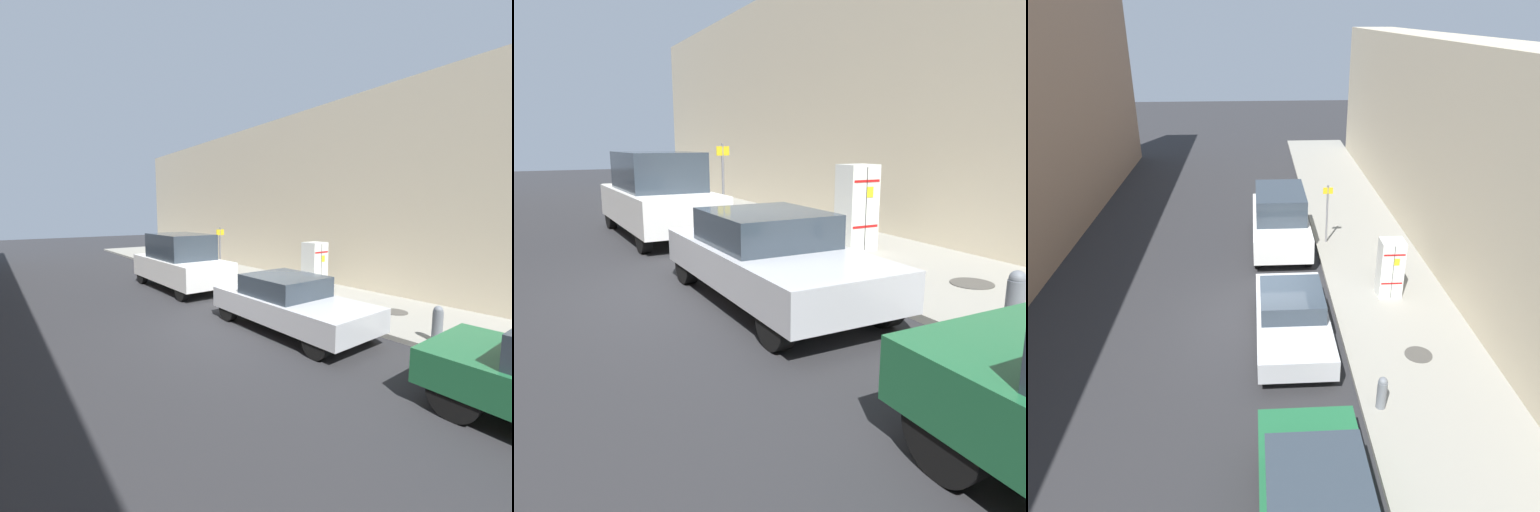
% 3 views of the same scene
% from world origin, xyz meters
% --- Properties ---
extents(ground_plane, '(80.00, 80.00, 0.00)m').
position_xyz_m(ground_plane, '(0.00, 0.00, 0.00)').
color(ground_plane, '#28282B').
extents(sidewalk_slab, '(3.64, 44.00, 0.12)m').
position_xyz_m(sidewalk_slab, '(-3.85, 0.00, 0.06)').
color(sidewalk_slab, gray).
rests_on(sidewalk_slab, ground).
extents(building_facade_near, '(2.35, 39.60, 7.25)m').
position_xyz_m(building_facade_near, '(-6.85, 0.00, 3.62)').
color(building_facade_near, beige).
rests_on(building_facade_near, ground).
extents(discarded_refrigerator, '(0.72, 0.64, 1.82)m').
position_xyz_m(discarded_refrigerator, '(-3.82, -1.19, 1.03)').
color(discarded_refrigerator, silver).
rests_on(discarded_refrigerator, sidewalk_slab).
extents(manhole_cover, '(0.70, 0.70, 0.02)m').
position_xyz_m(manhole_cover, '(-3.86, 1.90, 0.13)').
color(manhole_cover, '#47443F').
rests_on(manhole_cover, sidewalk_slab).
extents(street_sign_post, '(0.36, 0.07, 2.25)m').
position_xyz_m(street_sign_post, '(-2.43, -5.21, 1.39)').
color(street_sign_post, slate).
rests_on(street_sign_post, sidewalk_slab).
extents(fire_hydrant, '(0.22, 0.22, 0.81)m').
position_xyz_m(fire_hydrant, '(-2.45, 3.69, 0.54)').
color(fire_hydrant, slate).
rests_on(fire_hydrant, sidewalk_slab).
extents(trash_bag, '(0.52, 0.52, 0.52)m').
position_xyz_m(trash_bag, '(-4.23, -2.32, 0.38)').
color(trash_bag, black).
rests_on(trash_bag, sidewalk_slab).
extents(parked_van_white, '(2.03, 4.93, 2.16)m').
position_xyz_m(parked_van_white, '(-0.69, -5.35, 1.07)').
color(parked_van_white, silver).
rests_on(parked_van_white, ground).
extents(parked_sedan_silver, '(1.89, 4.37, 1.38)m').
position_xyz_m(parked_sedan_silver, '(-0.69, 0.80, 0.71)').
color(parked_sedan_silver, silver).
rests_on(parked_sedan_silver, ground).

